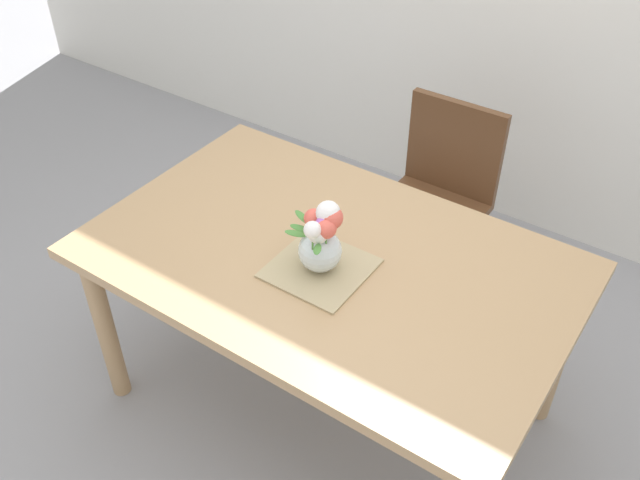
# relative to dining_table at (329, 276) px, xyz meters

# --- Properties ---
(ground_plane) EXTENTS (12.00, 12.00, 0.00)m
(ground_plane) POSITION_rel_dining_table_xyz_m (0.00, 0.00, -0.67)
(ground_plane) COLOR #939399
(dining_table) EXTENTS (1.58, 1.00, 0.76)m
(dining_table) POSITION_rel_dining_table_xyz_m (0.00, 0.00, 0.00)
(dining_table) COLOR tan
(dining_table) RESTS_ON ground_plane
(chair_far) EXTENTS (0.42, 0.42, 0.90)m
(chair_far) POSITION_rel_dining_table_xyz_m (-0.00, 0.84, -0.15)
(chair_far) COLOR brown
(chair_far) RESTS_ON ground_plane
(placemat) EXTENTS (0.30, 0.30, 0.01)m
(placemat) POSITION_rel_dining_table_xyz_m (0.01, -0.07, 0.09)
(placemat) COLOR tan
(placemat) RESTS_ON dining_table
(flower_vase) EXTENTS (0.19, 0.18, 0.25)m
(flower_vase) POSITION_rel_dining_table_xyz_m (0.02, -0.07, 0.22)
(flower_vase) COLOR silver
(flower_vase) RESTS_ON placemat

